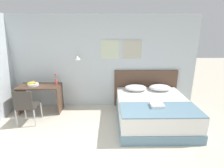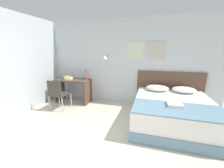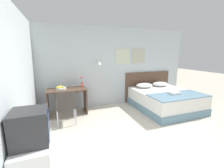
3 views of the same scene
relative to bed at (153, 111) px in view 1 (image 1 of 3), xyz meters
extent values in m
cube|color=silver|center=(-1.41, 1.08, 1.03)|extent=(5.71, 0.06, 2.65)
cube|color=beige|center=(-1.06, 1.04, 1.40)|extent=(0.52, 0.02, 0.52)
cube|color=#B7B29E|center=(-0.43, 1.04, 1.40)|extent=(0.52, 0.02, 0.52)
cylinder|color=#B2B2B7|center=(-1.96, 0.97, 1.25)|extent=(0.02, 0.16, 0.02)
cone|color=white|center=(-1.96, 0.88, 1.20)|extent=(0.17, 0.17, 0.12)
cube|color=#66899E|center=(0.00, 0.00, -0.19)|extent=(1.75, 1.97, 0.22)
cube|color=white|center=(0.00, 0.00, 0.11)|extent=(1.71, 1.93, 0.38)
cube|color=brown|center=(0.00, 1.02, 0.25)|extent=(1.87, 0.06, 1.10)
ellipsoid|color=white|center=(-0.34, 0.70, 0.38)|extent=(0.61, 0.47, 0.15)
ellipsoid|color=white|center=(0.34, 0.70, 0.38)|extent=(0.61, 0.47, 0.15)
cube|color=#66899E|center=(0.00, -0.57, 0.31)|extent=(1.69, 0.79, 0.02)
cube|color=white|center=(-0.04, -0.43, 0.36)|extent=(0.29, 0.27, 0.06)
cube|color=brown|center=(-3.01, 0.65, 0.46)|extent=(1.12, 0.58, 0.03)
cube|color=brown|center=(-3.55, 0.65, 0.07)|extent=(0.04, 0.54, 0.74)
cube|color=brown|center=(-2.48, 0.65, 0.07)|extent=(0.04, 0.54, 0.74)
cube|color=#3D3833|center=(-3.09, 0.04, 0.15)|extent=(0.47, 0.47, 0.02)
cube|color=#3D3833|center=(-3.09, -0.18, 0.38)|extent=(0.44, 0.03, 0.43)
cylinder|color=#B7B7BC|center=(-3.31, 0.26, -0.08)|extent=(0.03, 0.03, 0.44)
cylinder|color=#B7B7BC|center=(-2.87, 0.26, -0.08)|extent=(0.03, 0.03, 0.44)
cylinder|color=#B7B7BC|center=(-3.31, -0.18, -0.08)|extent=(0.03, 0.03, 0.44)
cylinder|color=#B7B7BC|center=(-2.87, -0.18, -0.08)|extent=(0.03, 0.03, 0.44)
cylinder|color=silver|center=(-3.17, 0.64, 0.50)|extent=(0.29, 0.29, 0.05)
sphere|color=#B2C156|center=(-3.11, 0.63, 0.55)|extent=(0.07, 0.07, 0.07)
sphere|color=orange|center=(-3.18, 0.69, 0.55)|extent=(0.08, 0.08, 0.08)
ellipsoid|color=yellow|center=(-3.21, 0.60, 0.56)|extent=(0.22, 0.15, 0.08)
cylinder|color=#D14C42|center=(-2.56, 0.70, 0.56)|extent=(0.07, 0.07, 0.17)
cylinder|color=#3D7538|center=(-2.56, 0.70, 0.71)|extent=(0.01, 0.01, 0.14)
sphere|color=#DB3838|center=(-2.56, 0.70, 0.78)|extent=(0.06, 0.06, 0.06)
camera|label=1|loc=(-1.08, -3.94, 1.95)|focal=28.00mm
camera|label=2|loc=(-0.53, -3.25, 1.40)|focal=22.00mm
camera|label=3|loc=(-3.23, -3.81, 1.51)|focal=24.00mm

